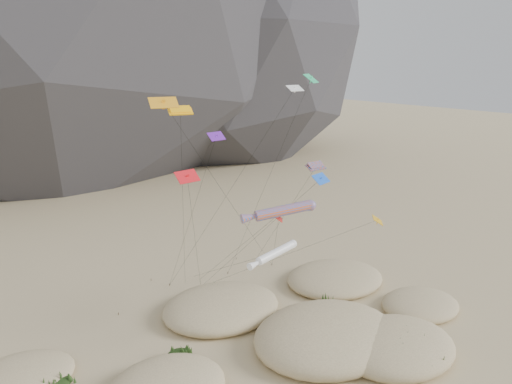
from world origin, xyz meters
The scene contains 9 objects.
ground centered at (0.00, 0.00, 0.00)m, with size 500.00×500.00×0.00m, color #CCB789.
dunes centered at (-0.85, 2.75, 0.73)m, with size 51.49×37.00×4.27m.
dune_grass centered at (-0.64, 3.56, 0.86)m, with size 40.02×29.76×1.55m.
kite_stakes centered at (1.97, 23.82, 0.15)m, with size 23.43×6.60×0.30m.
rainbow_tube_kite centered at (2.63, 8.76, 13.10)m, with size 8.37×16.69×14.05m.
white_tube_kite centered at (-0.06, 6.34, 9.67)m, with size 7.00×20.12×10.38m.
orange_parafoil centered at (-6.33, 13.66, 23.54)m, with size 6.22×11.20×24.32m.
multi_parafoil centered at (8.39, 10.01, 16.95)m, with size 3.32×15.62×17.61m.
delta_kites centered at (3.23, 11.42, 19.48)m, with size 27.25×19.23×27.03m.
Camera 1 is at (-28.64, -31.29, 28.58)m, focal length 35.00 mm.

